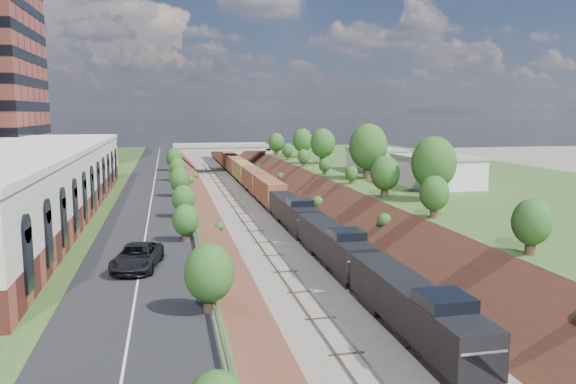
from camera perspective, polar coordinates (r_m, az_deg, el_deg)
name	(u,v)px	position (r m, az deg, el deg)	size (l,w,h in m)	color
platform_left	(21,208)	(83.70, -25.49, -1.51)	(44.00, 180.00, 5.00)	#344E20
platform_right	(467,193)	(93.74, 17.70, -0.14)	(44.00, 180.00, 5.00)	#344E20
embankment_left	(187,220)	(81.87, -10.22, -2.82)	(7.07, 180.00, 7.07)	brown
embankment_right	(334,214)	(85.42, 4.70, -2.26)	(7.07, 180.00, 7.07)	brown
rail_left_track	(245,217)	(82.54, -4.38, -2.56)	(1.58, 180.00, 0.18)	gray
rail_right_track	(280,216)	(83.39, -0.84, -2.42)	(1.58, 180.00, 0.18)	gray
road	(154,186)	(81.06, -13.49, 0.59)	(8.00, 180.00, 0.10)	black
guardrail	(183,182)	(80.80, -10.60, 1.01)	(0.10, 171.00, 0.70)	#99999E
commercial_building	(15,184)	(60.54, -25.95, 0.78)	(14.30, 62.30, 7.00)	brown
overpass	(222,153)	(143.39, -6.76, 3.92)	(24.50, 8.30, 7.40)	gray
white_building_near	(436,172)	(81.71, 14.83, 1.98)	(9.00, 12.00, 4.00)	silver
white_building_far	(376,160)	(101.55, 8.95, 3.21)	(8.00, 10.00, 3.60)	silver
tree_right_large	(434,164)	(67.90, 14.59, 2.80)	(5.25, 5.25, 7.61)	#473323
tree_left_crest	(193,229)	(41.26, -9.58, -3.68)	(2.45, 2.45, 3.55)	#473323
freight_train	(249,175)	(114.22, -4.00, 1.70)	(2.98, 167.99, 4.55)	black
suv	(137,257)	(38.69, -15.07, -6.37)	(2.68, 5.82, 1.62)	black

